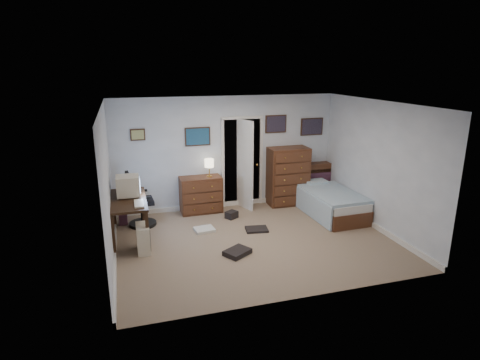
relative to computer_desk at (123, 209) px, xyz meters
name	(u,v)px	position (x,y,z in m)	size (l,w,h in m)	color
floor	(255,241)	(2.30, -0.68, -0.63)	(5.00, 4.00, 0.02)	gray
computer_desk	(123,209)	(0.00, 0.00, 0.00)	(0.65, 1.40, 0.81)	#311D10
crt_monitor	(128,186)	(0.12, 0.15, 0.38)	(0.42, 0.39, 0.39)	beige
keyboard	(139,203)	(0.28, -0.35, 0.20)	(0.16, 0.43, 0.03)	beige
pc_tower	(143,238)	(0.30, -0.55, -0.38)	(0.23, 0.45, 0.48)	beige
office_chair	(138,205)	(0.29, 0.67, -0.19)	(0.57, 0.57, 1.12)	black
media_stack	(122,206)	(-0.02, 0.84, -0.22)	(0.16, 0.16, 0.80)	maroon
low_dresser	(201,195)	(1.64, 1.10, -0.22)	(0.90, 0.45, 0.80)	#552A1A
table_lamp	(209,164)	(1.84, 1.10, 0.46)	(0.20, 0.20, 0.39)	gold
doorway	(238,160)	(2.64, 1.60, 0.38)	(0.96, 1.12, 2.05)	black
tall_dresser	(288,176)	(3.68, 1.07, 0.05)	(0.91, 0.53, 1.33)	#552A1A
headboard_bookcase	(321,180)	(4.60, 1.19, -0.15)	(0.99, 0.26, 0.89)	#552A1A
bed	(330,202)	(4.28, 0.14, -0.34)	(1.01, 1.82, 0.59)	#552A1A
wall_posters	(251,130)	(2.87, 1.30, 1.13)	(4.38, 0.04, 0.60)	#331E11
floor_clutter	(233,234)	(1.96, -0.35, -0.58)	(1.43, 2.07, 0.15)	black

